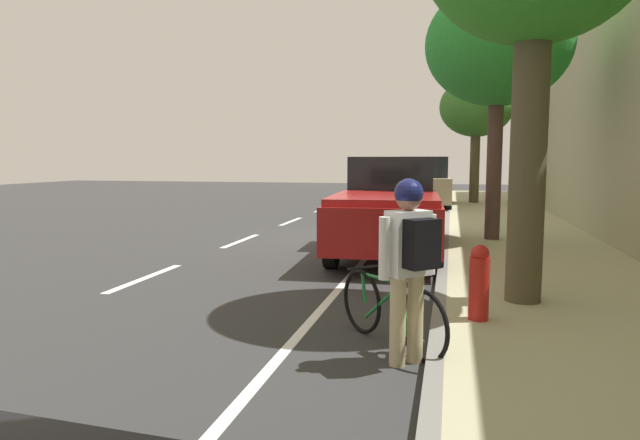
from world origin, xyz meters
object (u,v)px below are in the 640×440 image
object	(u,v)px
parked_sedan_grey_far	(424,182)
bicycle_at_curb	(390,311)
street_tree_far_end	(498,46)
parked_suv_tan_mid	(423,182)
fire_hydrant	(479,282)
street_tree_corner	(476,108)
parked_pickup_red_second	(389,209)
cyclist_with_backpack	(410,253)

from	to	relation	value
parked_sedan_grey_far	bicycle_at_curb	size ratio (longest dim) A/B	3.39
bicycle_at_curb	street_tree_far_end	distance (m)	8.46
parked_suv_tan_mid	fire_hydrant	bearing A→B (deg)	-84.91
bicycle_at_curb	street_tree_corner	bearing A→B (deg)	85.35
parked_suv_tan_mid	street_tree_far_end	bearing A→B (deg)	-77.56
parked_pickup_red_second	bicycle_at_curb	xyz separation A→B (m)	(0.64, -5.69, -0.53)
parked_suv_tan_mid	street_tree_corner	bearing A→B (deg)	45.00
cyclist_with_backpack	street_tree_corner	distance (m)	18.89
cyclist_with_backpack	street_tree_corner	size ratio (longest dim) A/B	0.34
street_tree_far_end	fire_hydrant	distance (m)	7.61
street_tree_corner	fire_hydrant	distance (m)	17.75
cyclist_with_backpack	street_tree_corner	bearing A→B (deg)	86.13
bicycle_at_curb	fire_hydrant	distance (m)	1.18
parked_pickup_red_second	parked_suv_tan_mid	xyz separation A→B (m)	(0.16, 10.50, 0.13)
street_tree_far_end	street_tree_corner	size ratio (longest dim) A/B	1.09
parked_sedan_grey_far	fire_hydrant	xyz separation A→B (m)	(1.65, -22.24, -0.20)
parked_sedan_grey_far	street_tree_far_end	size ratio (longest dim) A/B	0.80
parked_pickup_red_second	fire_hydrant	xyz separation A→B (m)	(1.54, -4.95, -0.34)
parked_pickup_red_second	bicycle_at_curb	distance (m)	5.75
street_tree_corner	fire_hydrant	bearing A→B (deg)	-91.91
parked_pickup_red_second	street_tree_corner	world-z (taller)	street_tree_corner
parked_pickup_red_second	parked_suv_tan_mid	size ratio (longest dim) A/B	1.12
parked_pickup_red_second	cyclist_with_backpack	size ratio (longest dim) A/B	3.12
parked_sedan_grey_far	bicycle_at_curb	distance (m)	23.00
parked_sedan_grey_far	street_tree_corner	xyz separation A→B (m)	(2.23, -4.83, 3.20)
parked_suv_tan_mid	fire_hydrant	xyz separation A→B (m)	(1.38, -15.46, -0.47)
cyclist_with_backpack	street_tree_corner	xyz separation A→B (m)	(1.26, 18.62, 2.90)
street_tree_corner	bicycle_at_curb	bearing A→B (deg)	-94.65
parked_sedan_grey_far	bicycle_at_curb	world-z (taller)	parked_sedan_grey_far
parked_pickup_red_second	parked_suv_tan_mid	distance (m)	10.51
bicycle_at_curb	cyclist_with_backpack	distance (m)	0.85
fire_hydrant	street_tree_corner	bearing A→B (deg)	88.09
parked_pickup_red_second	street_tree_far_end	size ratio (longest dim) A/B	0.97
street_tree_far_end	bicycle_at_curb	bearing A→B (deg)	-101.38
bicycle_at_curb	fire_hydrant	bearing A→B (deg)	39.60
parked_pickup_red_second	street_tree_corner	bearing A→B (deg)	80.36
cyclist_with_backpack	street_tree_far_end	size ratio (longest dim) A/B	0.31
parked_pickup_red_second	street_tree_corner	size ratio (longest dim) A/B	1.06
parked_suv_tan_mid	cyclist_with_backpack	distance (m)	16.68
parked_sedan_grey_far	cyclist_with_backpack	world-z (taller)	cyclist_with_backpack
parked_suv_tan_mid	street_tree_corner	xyz separation A→B (m)	(1.96, 1.96, 2.93)
cyclist_with_backpack	fire_hydrant	distance (m)	1.48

